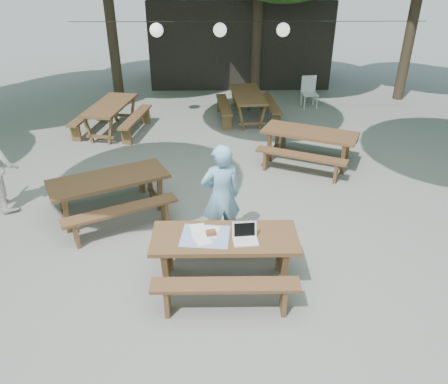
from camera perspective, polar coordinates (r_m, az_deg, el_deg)
ground at (r=6.99m, az=1.51°, el=-7.49°), size 80.00×80.00×0.00m
pavilion at (r=16.36m, az=1.98°, el=19.30°), size 6.00×3.00×2.80m
main_picnic_table at (r=6.18m, az=0.09°, el=-8.55°), size 2.00×1.58×0.75m
picnic_table_nw at (r=7.90m, az=-14.57°, el=-0.50°), size 2.41×2.26×0.75m
picnic_table_ne at (r=9.77m, az=10.97°, el=5.79°), size 2.38×2.22×0.75m
picnic_table_far_w at (r=11.75m, az=-14.47°, el=9.38°), size 1.87×2.14×0.75m
picnic_table_far_e at (r=12.31m, az=3.06°, el=11.15°), size 1.74×2.06×0.75m
woman at (r=6.70m, az=-0.40°, el=-0.55°), size 0.70×0.55×1.70m
plastic_chair at (r=13.66m, az=11.04°, el=11.90°), size 0.48×0.48×0.90m
laptop at (r=5.87m, az=2.76°, el=-5.75°), size 0.35×0.29×0.24m
tabletop_clutter at (r=5.97m, az=-2.36°, el=-5.66°), size 0.70×0.62×0.08m
paper_lanterns at (r=11.74m, az=-0.46°, el=20.43°), size 9.00×0.34×0.38m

